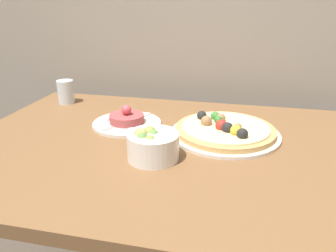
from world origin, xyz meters
name	(u,v)px	position (x,y,z in m)	size (l,w,h in m)	color
dining_table	(162,172)	(0.00, 0.43, 0.64)	(1.20, 0.85, 0.74)	brown
pizza_plate	(225,130)	(0.18, 0.53, 0.76)	(0.34, 0.34, 0.06)	silver
tartare_plate	(127,121)	(-0.15, 0.54, 0.76)	(0.23, 0.23, 0.07)	silver
small_bowl	(152,145)	(0.00, 0.33, 0.78)	(0.14, 0.14, 0.09)	white
drinking_glass	(66,92)	(-0.47, 0.72, 0.79)	(0.07, 0.07, 0.09)	silver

